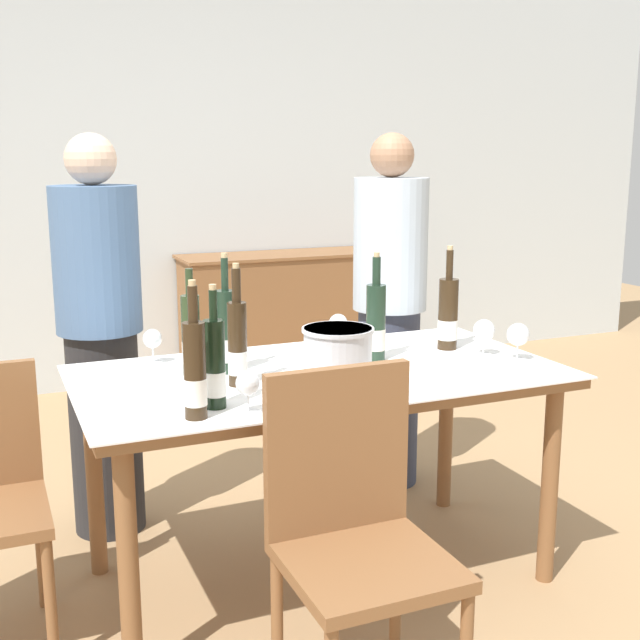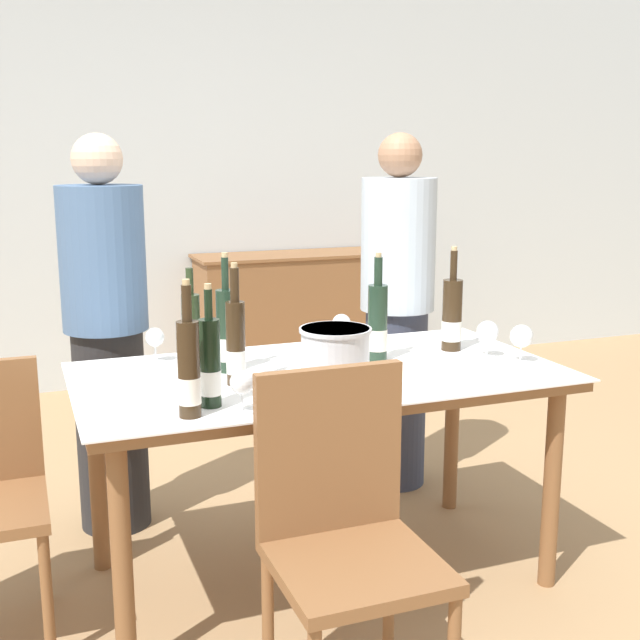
{
  "view_description": "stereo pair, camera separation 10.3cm",
  "coord_description": "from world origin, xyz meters",
  "views": [
    {
      "loc": [
        -1.05,
        -2.45,
        1.5
      ],
      "look_at": [
        0.0,
        0.0,
        0.95
      ],
      "focal_mm": 45.0,
      "sensor_mm": 36.0,
      "label": 1
    },
    {
      "loc": [
        -0.95,
        -2.49,
        1.5
      ],
      "look_at": [
        0.0,
        0.0,
        0.95
      ],
      "focal_mm": 45.0,
      "sensor_mm": 36.0,
      "label": 2
    }
  ],
  "objects": [
    {
      "name": "wine_bottle_1",
      "position": [
        -0.44,
        -0.25,
        0.9
      ],
      "size": [
        0.06,
        0.06,
        0.37
      ],
      "color": "black",
      "rests_on": "dining_table"
    },
    {
      "name": "wine_bottle_4",
      "position": [
        -0.31,
        -0.05,
        0.91
      ],
      "size": [
        0.06,
        0.06,
        0.4
      ],
      "color": "#332314",
      "rests_on": "dining_table"
    },
    {
      "name": "dining_table",
      "position": [
        0.0,
        0.0,
        0.69
      ],
      "size": [
        1.66,
        0.87,
        0.77
      ],
      "color": "brown",
      "rests_on": "ground_plane"
    },
    {
      "name": "wine_bottle_5",
      "position": [
        -0.3,
        0.11,
        0.91
      ],
      "size": [
        0.07,
        0.07,
        0.41
      ],
      "color": "#1E3323",
      "rests_on": "dining_table"
    },
    {
      "name": "wine_glass_0",
      "position": [
        -0.37,
        -0.34,
        0.85
      ],
      "size": [
        0.07,
        0.07,
        0.13
      ],
      "color": "white",
      "rests_on": "dining_table"
    },
    {
      "name": "wine_glass_3",
      "position": [
        0.19,
        0.26,
        0.87
      ],
      "size": [
        0.07,
        0.07,
        0.14
      ],
      "color": "white",
      "rests_on": "dining_table"
    },
    {
      "name": "back_wall",
      "position": [
        0.0,
        2.82,
        1.4
      ],
      "size": [
        8.0,
        0.1,
        2.8
      ],
      "color": "silver",
      "rests_on": "ground_plane"
    },
    {
      "name": "wine_glass_2",
      "position": [
        0.65,
        -0.03,
        0.86
      ],
      "size": [
        0.08,
        0.08,
        0.13
      ],
      "color": "white",
      "rests_on": "dining_table"
    },
    {
      "name": "wine_glass_1",
      "position": [
        0.72,
        -0.14,
        0.86
      ],
      "size": [
        0.08,
        0.08,
        0.14
      ],
      "color": "white",
      "rests_on": "dining_table"
    },
    {
      "name": "wine_glass_4",
      "position": [
        -0.51,
        0.33,
        0.85
      ],
      "size": [
        0.07,
        0.07,
        0.12
      ],
      "color": "white",
      "rests_on": "dining_table"
    },
    {
      "name": "sideboard_cabinet",
      "position": [
        0.85,
        2.53,
        0.43
      ],
      "size": [
        1.46,
        0.46,
        0.86
      ],
      "color": "brown",
      "rests_on": "ground_plane"
    },
    {
      "name": "wine_bottle_6",
      "position": [
        -0.42,
        0.14,
        0.9
      ],
      "size": [
        0.06,
        0.06,
        0.36
      ],
      "color": "#28381E",
      "rests_on": "dining_table"
    },
    {
      "name": "person_guest_left",
      "position": [
        0.63,
        0.68,
        0.8
      ],
      "size": [
        0.33,
        0.33,
        1.6
      ],
      "color": "#383F56",
      "rests_on": "ground_plane"
    },
    {
      "name": "wine_bottle_3",
      "position": [
        0.58,
        0.11,
        0.9
      ],
      "size": [
        0.08,
        0.08,
        0.4
      ],
      "color": "#332314",
      "rests_on": "dining_table"
    },
    {
      "name": "wine_bottle_0",
      "position": [
        0.25,
        0.06,
        0.9
      ],
      "size": [
        0.07,
        0.07,
        0.39
      ],
      "color": "#1E3323",
      "rests_on": "dining_table"
    },
    {
      "name": "wine_bottle_2",
      "position": [
        -0.52,
        -0.32,
        0.91
      ],
      "size": [
        0.07,
        0.07,
        0.4
      ],
      "color": "#332314",
      "rests_on": "dining_table"
    },
    {
      "name": "person_host",
      "position": [
        -0.64,
        0.7,
        0.79
      ],
      "size": [
        0.33,
        0.33,
        1.58
      ],
      "color": "#262628",
      "rests_on": "ground_plane"
    },
    {
      "name": "ice_bucket",
      "position": [
        -0.03,
        -0.22,
        0.87
      ],
      "size": [
        0.23,
        0.23,
        0.2
      ],
      "color": "silver",
      "rests_on": "dining_table"
    },
    {
      "name": "ground_plane",
      "position": [
        0.0,
        0.0,
        0.0
      ],
      "size": [
        12.0,
        12.0,
        0.0
      ],
      "primitive_type": "plane",
      "color": "#A37F56"
    },
    {
      "name": "chair_near_front",
      "position": [
        -0.19,
        -0.66,
        0.54
      ],
      "size": [
        0.42,
        0.42,
        0.94
      ],
      "color": "brown",
      "rests_on": "ground_plane"
    }
  ]
}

